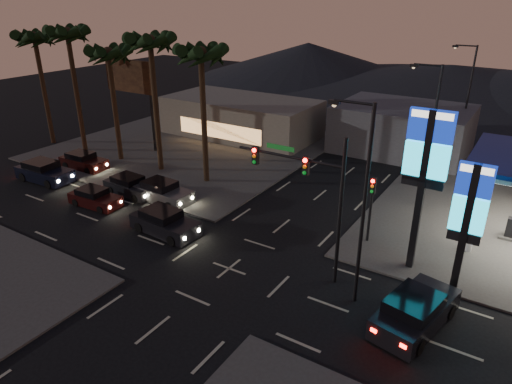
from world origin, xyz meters
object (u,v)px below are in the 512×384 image
Objects in this scene: car_lane_a_front at (164,223)px; car_lane_b_front at (162,192)px; pylon_sign_tall at (426,160)px; car_lane_b_mid at (130,186)px; car_lane_a_mid at (95,198)px; car_lane_a_rear at (44,172)px; car_lane_b_rear at (83,161)px; suv_station at (415,312)px; traffic_signal_mast at (310,185)px; pylon_sign_short at (469,210)px.

car_lane_a_front is 1.01× the size of car_lane_b_front.
pylon_sign_tall reaches higher than car_lane_b_mid.
car_lane_a_mid is (-7.05, 0.35, -0.11)m from car_lane_a_front.
car_lane_a_front is 14.51m from car_lane_a_rear.
car_lane_a_front is 1.08× the size of car_lane_b_rear.
car_lane_a_mid is 0.76× the size of suv_station.
traffic_signal_mast is at bearing -9.95° from car_lane_b_rear.
car_lane_a_front is at bearing -45.71° from car_lane_b_front.
pylon_sign_tall is at bearing 16.57° from car_lane_a_front.
pylon_sign_tall reaches higher than traffic_signal_mast.
pylon_sign_tall is 1.67× the size of suv_station.
traffic_signal_mast is 10.70m from car_lane_a_front.
car_lane_a_mid is (-23.97, -2.94, -4.05)m from pylon_sign_short.
pylon_sign_tall is 2.01× the size of car_lane_b_mid.
pylon_sign_tall is at bearing 107.08° from suv_station.
car_lane_b_rear is (-7.02, 4.59, 0.07)m from car_lane_a_mid.
suv_station is at bearing -104.89° from pylon_sign_short.
pylon_sign_tall is 21.64m from car_lane_b_mid.
car_lane_a_rear reaches higher than car_lane_a_front.
traffic_signal_mast is at bearing 168.08° from suv_station.
traffic_signal_mast reaches higher than car_lane_a_front.
pylon_sign_short reaches higher than car_lane_a_mid.
pylon_sign_short is at bearing 3.48° from car_lane_a_rear.
pylon_sign_tall is 1.12× the size of traffic_signal_mast.
car_lane_a_mid is 0.91× the size of car_lane_b_rear.
traffic_signal_mast is 24.53m from car_lane_a_rear.
car_lane_a_front is (-14.41, -4.29, -5.68)m from pylon_sign_tall.
car_lane_a_rear is 8.22m from car_lane_b_mid.
traffic_signal_mast is 1.79× the size of car_lane_b_mid.
car_lane_a_front reaches higher than car_lane_b_rear.
suv_station is at bearing -11.92° from traffic_signal_mast.
car_lane_a_front is at bearing -175.40° from traffic_signal_mast.
suv_station is at bearing -1.93° from car_lane_a_front.
pylon_sign_tall is at bearing 2.34° from car_lane_b_front.
car_lane_a_mid is 8.39m from car_lane_b_rear.
traffic_signal_mast is at bearing -160.87° from pylon_sign_short.
pylon_sign_tall is at bearing -1.31° from car_lane_b_rear.
car_lane_b_mid is 0.83× the size of suv_station.
traffic_signal_mast is at bearing 4.60° from car_lane_a_front.
pylon_sign_tall is 1.29× the size of pylon_sign_short.
car_lane_a_rear is at bearing 174.52° from car_lane_a_front.
car_lane_b_front is 1.06× the size of car_lane_b_rear.
pylon_sign_short is 24.49m from car_lane_a_mid.
car_lane_a_rear is 1.15× the size of car_lane_b_mid.
car_lane_b_mid is (-6.43, 3.18, -0.05)m from car_lane_a_front.
traffic_signal_mast is at bearing -11.95° from car_lane_b_front.
pylon_sign_short is at bearing 75.11° from suv_station.
car_lane_b_front is at bearing -177.66° from pylon_sign_tall.
car_lane_b_mid is at bearing 77.54° from car_lane_a_mid.
traffic_signal_mast is 1.77× the size of car_lane_b_rear.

